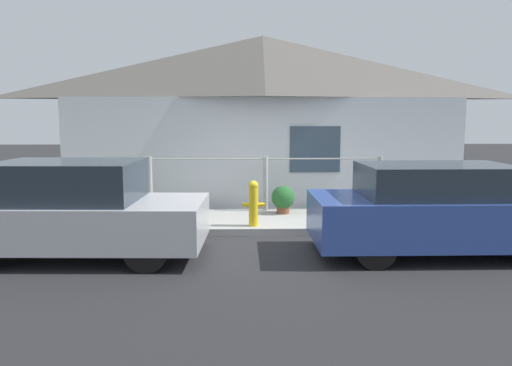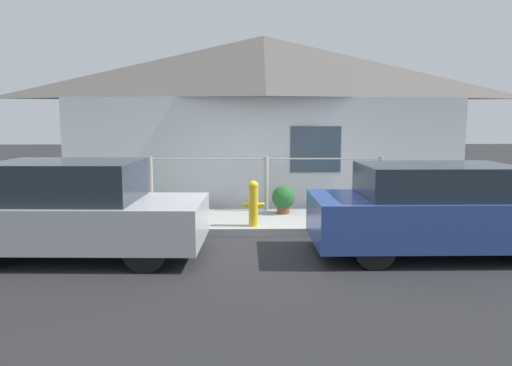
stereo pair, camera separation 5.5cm
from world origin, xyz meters
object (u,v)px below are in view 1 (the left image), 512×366
object	(u,v)px
potted_plant_near_hydrant	(283,198)
fire_hydrant	(253,202)
car_left	(76,211)
car_right	(442,210)
potted_plant_by_fence	(110,197)

from	to	relation	value
potted_plant_near_hydrant	fire_hydrant	bearing A→B (deg)	-118.57
car_left	potted_plant_near_hydrant	bearing A→B (deg)	41.30
car_left	car_right	bearing A→B (deg)	2.07
car_left	potted_plant_by_fence	world-z (taller)	car_left
car_right	fire_hydrant	bearing A→B (deg)	151.37
car_right	car_left	bearing A→B (deg)	179.78
potted_plant_by_fence	car_left	bearing A→B (deg)	-84.65
fire_hydrant	potted_plant_near_hydrant	bearing A→B (deg)	61.43
car_right	potted_plant_by_fence	xyz separation A→B (m)	(-5.71, 2.84, -0.23)
car_right	potted_plant_by_fence	world-z (taller)	car_right
potted_plant_by_fence	fire_hydrant	bearing A→B (deg)	-24.45
car_right	fire_hydrant	distance (m)	3.19
fire_hydrant	potted_plant_by_fence	world-z (taller)	fire_hydrant
car_right	fire_hydrant	xyz separation A→B (m)	(-2.80, 1.52, -0.13)
car_left	fire_hydrant	size ratio (longest dim) A/B	4.52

